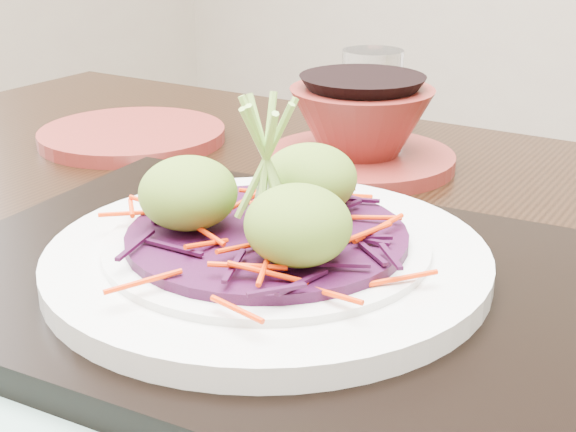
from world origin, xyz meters
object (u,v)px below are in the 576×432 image
Objects in this scene: serving_tray at (268,283)px; water_glass at (372,93)px; dining_table at (284,364)px; white_plate at (267,256)px; terracotta_side_plate at (132,135)px; terracotta_bowl_set at (361,132)px.

water_glass reaches higher than serving_tray.
dining_table is 0.33m from water_glass.
water_glass is (-0.15, 0.36, 0.03)m from serving_tray.
dining_table is 4.64× the size of white_plate.
serving_tray is 2.16× the size of terracotta_side_plate.
terracotta_side_plate is (-0.33, 0.19, -0.01)m from serving_tray.
terracotta_bowl_set reaches higher than serving_tray.
serving_tray is 0.39m from water_glass.
water_glass is at bearing 43.35° from terracotta_side_plate.
dining_table is 0.24m from terracotta_bowl_set.
terracotta_bowl_set is at bearing -62.58° from water_glass.
dining_table is 0.33m from terracotta_side_plate.
terracotta_side_plate is at bearing 139.85° from serving_tray.
water_glass is 0.11m from terracotta_bowl_set.
terracotta_side_plate is at bearing -136.65° from water_glass.
dining_table is at bearing 121.55° from white_plate.
serving_tray is at bearing -66.64° from water_glass.
dining_table is 3.02× the size of serving_tray.
water_glass is (0.18, 0.17, 0.04)m from terracotta_side_plate.
white_plate reaches higher than terracotta_side_plate.
serving_tray is 0.38m from terracotta_side_plate.
dining_table is at bearing -72.26° from terracotta_bowl_set.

